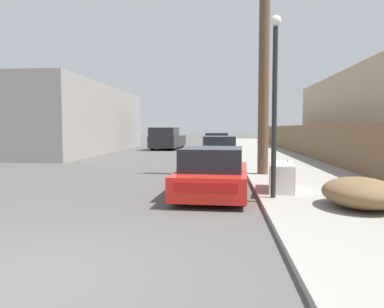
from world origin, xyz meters
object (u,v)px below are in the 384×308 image
at_px(pickup_truck, 167,138).
at_px(utility_pole, 264,58).
at_px(discarded_fridge, 281,176).
at_px(brush_pile, 360,193).
at_px(parked_sports_car_red, 213,174).
at_px(street_lamp, 275,92).
at_px(car_parked_mid, 219,150).
at_px(car_parked_far, 216,144).

distance_m(pickup_truck, utility_pole, 18.54).
bearing_deg(utility_pole, discarded_fridge, -88.07).
bearing_deg(discarded_fridge, brush_pile, -50.51).
bearing_deg(parked_sports_car_red, street_lamp, -25.65).
distance_m(car_parked_mid, street_lamp, 10.69).
distance_m(street_lamp, brush_pile, 2.93).
relative_size(street_lamp, brush_pile, 2.19).
height_order(car_parked_far, pickup_truck, pickup_truck).
relative_size(utility_pole, brush_pile, 4.16).
relative_size(car_parked_far, pickup_truck, 0.70).
height_order(discarded_fridge, parked_sports_car_red, parked_sports_car_red).
relative_size(car_parked_far, utility_pole, 0.51).
distance_m(parked_sports_car_red, brush_pile, 3.62).
relative_size(pickup_truck, brush_pile, 3.05).
bearing_deg(discarded_fridge, street_lamp, -100.53).
relative_size(parked_sports_car_red, car_parked_mid, 0.88).
bearing_deg(discarded_fridge, pickup_truck, 114.10).
distance_m(parked_sports_car_red, utility_pole, 5.60).
xyz_separation_m(discarded_fridge, pickup_truck, (-6.19, 20.75, 0.42)).
relative_size(car_parked_mid, utility_pole, 0.58).
bearing_deg(car_parked_far, brush_pile, -82.18).
height_order(parked_sports_car_red, street_lamp, street_lamp).
distance_m(utility_pole, street_lamp, 4.95).
bearing_deg(pickup_truck, brush_pile, 111.50).
bearing_deg(utility_pole, street_lamp, -92.96).
height_order(discarded_fridge, utility_pole, utility_pole).
distance_m(discarded_fridge, utility_pole, 5.19).
relative_size(parked_sports_car_red, car_parked_far, 1.00).
bearing_deg(brush_pile, parked_sports_car_red, 150.25).
relative_size(parked_sports_car_red, pickup_truck, 0.70).
distance_m(car_parked_mid, car_parked_far, 6.86).
distance_m(parked_sports_car_red, car_parked_mid, 9.60).
height_order(pickup_truck, brush_pile, pickup_truck).
distance_m(discarded_fridge, parked_sports_car_red, 1.85).
bearing_deg(car_parked_mid, utility_pole, -75.04).
relative_size(car_parked_mid, car_parked_far, 1.14).
relative_size(pickup_truck, street_lamp, 1.39).
bearing_deg(car_parked_mid, street_lamp, -83.31).
bearing_deg(car_parked_far, car_parked_mid, -90.28).
xyz_separation_m(parked_sports_car_red, brush_pile, (3.14, -1.79, -0.14)).
bearing_deg(car_parked_mid, brush_pile, -75.87).
distance_m(car_parked_far, utility_pole, 13.23).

